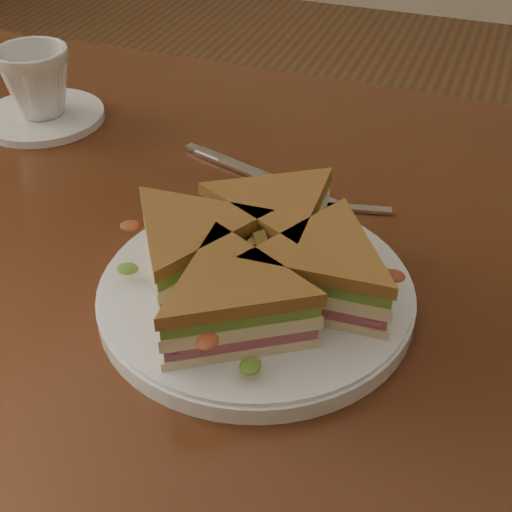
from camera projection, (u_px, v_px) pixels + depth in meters
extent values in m
cube|color=#36190C|center=(245.00, 254.00, 0.71)|extent=(1.20, 0.80, 0.04)
cylinder|color=#31190E|center=(45.00, 250.00, 1.34)|extent=(0.06, 0.06, 0.71)
cylinder|color=white|center=(256.00, 295.00, 0.62)|extent=(0.27, 0.27, 0.02)
cube|color=silver|center=(328.00, 207.00, 0.74)|extent=(0.13, 0.04, 0.00)
ellipsoid|color=silver|center=(238.00, 198.00, 0.74)|extent=(0.05, 0.03, 0.01)
cube|color=silver|center=(266.00, 179.00, 0.78)|extent=(0.20, 0.08, 0.00)
cube|color=silver|center=(205.00, 153.00, 0.83)|extent=(0.05, 0.02, 0.00)
cylinder|color=white|center=(43.00, 117.00, 0.90)|extent=(0.15, 0.15, 0.01)
imported|color=white|center=(36.00, 82.00, 0.87)|extent=(0.11, 0.11, 0.08)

